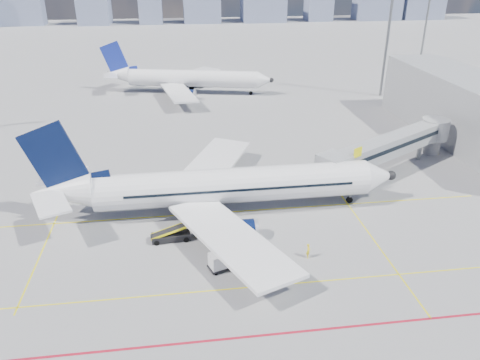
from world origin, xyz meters
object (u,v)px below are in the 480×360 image
Objects in this scene: main_aircraft at (219,187)px; ramp_worker at (308,251)px; baggage_tug at (254,252)px; second_aircraft at (186,79)px; cargo_dolly at (225,259)px; belt_loader at (172,235)px.

ramp_worker is at bearing -53.57° from main_aircraft.
main_aircraft reaches higher than baggage_tug.
second_aircraft reaches higher than baggage_tug.
baggage_tug is 3.28m from cargo_dolly.
main_aircraft reaches higher than cargo_dolly.
second_aircraft is at bearing 72.34° from cargo_dolly.
main_aircraft reaches higher than ramp_worker.
baggage_tug is 5.32m from ramp_worker.
ramp_worker reaches higher than baggage_tug.
second_aircraft is 6.43× the size of belt_loader.
main_aircraft is 1.13× the size of second_aircraft.
cargo_dolly is 8.28m from ramp_worker.
ramp_worker is at bearing -24.79° from belt_loader.
ramp_worker is (8.26, 0.63, -0.19)m from cargo_dolly.
baggage_tug is at bearing -72.63° from second_aircraft.
main_aircraft is 10.36m from baggage_tug.
main_aircraft is 11.86× the size of cargo_dolly.
second_aircraft is at bearing 82.64° from belt_loader.
baggage_tug is 0.60× the size of cargo_dolly.
main_aircraft reaches higher than belt_loader.
second_aircraft is at bearing 91.77° from main_aircraft.
second_aircraft is 65.46m from ramp_worker.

